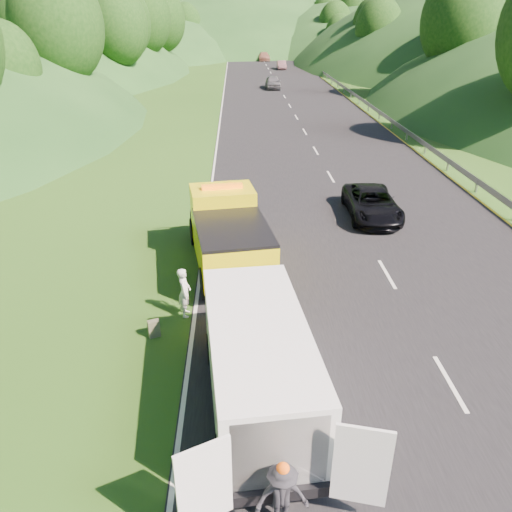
{
  "coord_description": "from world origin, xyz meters",
  "views": [
    {
      "loc": [
        -2.47,
        -12.0,
        8.77
      ],
      "look_at": [
        -1.88,
        3.1,
        1.3
      ],
      "focal_mm": 35.0,
      "sensor_mm": 36.0,
      "label": 1
    }
  ],
  "objects_px": {
    "woman": "(186,315)",
    "child": "(259,344)",
    "white_van": "(257,358)",
    "tow_truck": "(228,232)",
    "passing_suv": "(370,217)",
    "suitcase": "(154,329)"
  },
  "relations": [
    {
      "from": "white_van",
      "to": "woman",
      "type": "distance_m",
      "value": 4.77
    },
    {
      "from": "woman",
      "to": "child",
      "type": "relative_size",
      "value": 1.64
    },
    {
      "from": "tow_truck",
      "to": "child",
      "type": "height_order",
      "value": "tow_truck"
    },
    {
      "from": "suitcase",
      "to": "woman",
      "type": "bearing_deg",
      "value": 53.15
    },
    {
      "from": "tow_truck",
      "to": "woman",
      "type": "xyz_separation_m",
      "value": [
        -1.32,
        -3.49,
        -1.37
      ]
    },
    {
      "from": "child",
      "to": "white_van",
      "type": "bearing_deg",
      "value": -67.96
    },
    {
      "from": "white_van",
      "to": "woman",
      "type": "xyz_separation_m",
      "value": [
        -2.11,
        4.05,
        -1.38
      ]
    },
    {
      "from": "tow_truck",
      "to": "suitcase",
      "type": "distance_m",
      "value": 5.2
    },
    {
      "from": "tow_truck",
      "to": "white_van",
      "type": "height_order",
      "value": "tow_truck"
    },
    {
      "from": "passing_suv",
      "to": "white_van",
      "type": "bearing_deg",
      "value": -113.68
    },
    {
      "from": "tow_truck",
      "to": "passing_suv",
      "type": "height_order",
      "value": "tow_truck"
    },
    {
      "from": "tow_truck",
      "to": "child",
      "type": "bearing_deg",
      "value": -88.47
    },
    {
      "from": "tow_truck",
      "to": "white_van",
      "type": "relative_size",
      "value": 0.96
    },
    {
      "from": "tow_truck",
      "to": "woman",
      "type": "height_order",
      "value": "tow_truck"
    },
    {
      "from": "tow_truck",
      "to": "suitcase",
      "type": "relative_size",
      "value": 12.42
    },
    {
      "from": "child",
      "to": "woman",
      "type": "bearing_deg",
      "value": 170.13
    },
    {
      "from": "tow_truck",
      "to": "suitcase",
      "type": "bearing_deg",
      "value": -124.11
    },
    {
      "from": "woman",
      "to": "child",
      "type": "xyz_separation_m",
      "value": [
        2.27,
        -1.62,
        0.0
      ]
    },
    {
      "from": "tow_truck",
      "to": "child",
      "type": "relative_size",
      "value": 6.79
    },
    {
      "from": "woman",
      "to": "suitcase",
      "type": "distance_m",
      "value": 1.42
    },
    {
      "from": "tow_truck",
      "to": "child",
      "type": "distance_m",
      "value": 5.37
    },
    {
      "from": "child",
      "to": "passing_suv",
      "type": "height_order",
      "value": "passing_suv"
    }
  ]
}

